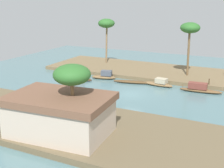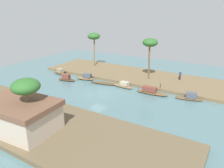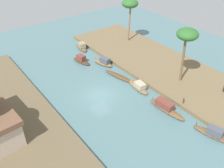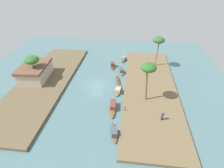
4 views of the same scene
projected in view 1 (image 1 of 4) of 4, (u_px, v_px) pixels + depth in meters
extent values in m
plane|color=slate|center=(131.00, 94.00, 38.18)|extent=(60.68, 60.68, 0.00)
cube|color=brown|center=(160.00, 72.00, 48.45)|extent=(36.74, 11.01, 0.53)
cube|color=brown|center=(81.00, 128.00, 27.76)|extent=(36.74, 11.01, 0.53)
ellipsoid|color=brown|center=(65.00, 72.00, 48.52)|extent=(3.89, 1.66, 0.48)
cube|color=gray|center=(66.00, 68.00, 48.23)|extent=(1.52, 1.23, 0.76)
cylinder|color=brown|center=(58.00, 68.00, 49.33)|extent=(0.07, 0.07, 0.38)
ellipsoid|color=brown|center=(132.00, 82.00, 43.07)|extent=(5.44, 1.99, 0.40)
ellipsoid|color=brown|center=(104.00, 77.00, 45.35)|extent=(3.82, 2.03, 0.53)
cube|color=#4C515B|center=(106.00, 73.00, 45.09)|extent=(1.75, 1.31, 0.76)
cylinder|color=brown|center=(93.00, 74.00, 45.57)|extent=(0.07, 0.07, 0.40)
ellipsoid|color=brown|center=(158.00, 84.00, 41.83)|extent=(4.34, 1.68, 0.44)
cube|color=tan|center=(161.00, 81.00, 41.45)|extent=(1.62, 1.22, 0.66)
ellipsoid|color=#47331E|center=(80.00, 79.00, 44.38)|extent=(3.82, 1.86, 0.41)
cube|color=brown|center=(79.00, 75.00, 44.22)|extent=(1.56, 1.21, 0.88)
ellipsoid|color=brown|center=(201.00, 91.00, 38.95)|extent=(5.40, 1.45, 0.45)
cube|color=brown|center=(198.00, 86.00, 38.95)|extent=(2.40, 1.15, 0.76)
cylinder|color=brown|center=(182.00, 86.00, 39.71)|extent=(0.07, 0.07, 0.45)
cylinder|color=#4C3823|center=(209.00, 82.00, 40.44)|extent=(0.14, 0.14, 0.81)
cylinder|color=brown|center=(188.00, 54.00, 44.43)|extent=(0.32, 0.73, 6.46)
ellipsoid|color=#2D6628|center=(190.00, 28.00, 43.39)|extent=(2.83, 2.83, 1.56)
cylinder|color=#7F6647|center=(107.00, 45.00, 53.64)|extent=(0.30, 0.59, 6.31)
ellipsoid|color=#2D6628|center=(106.00, 23.00, 52.62)|extent=(2.89, 2.89, 1.59)
cylinder|color=brown|center=(73.00, 108.00, 25.44)|extent=(0.29, 0.41, 4.54)
ellipsoid|color=#2D6628|center=(72.00, 75.00, 24.65)|extent=(3.09, 3.09, 1.70)
cube|color=#C6B29E|center=(60.00, 118.00, 25.60)|extent=(8.40, 5.97, 2.80)
cube|color=brown|center=(59.00, 99.00, 25.13)|extent=(8.90, 6.32, 0.60)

